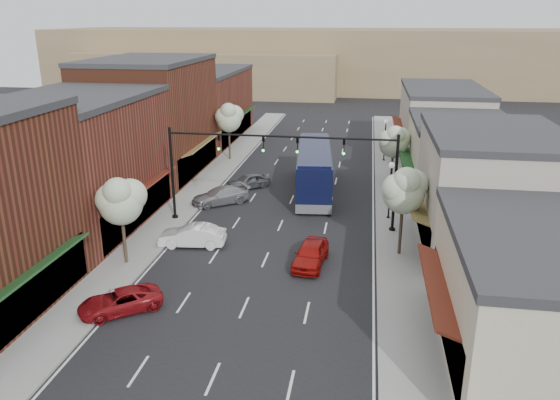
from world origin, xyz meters
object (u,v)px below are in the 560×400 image
at_px(lamp_post_near, 391,181).
at_px(red_hatchback, 311,254).
at_px(parked_car_d, 249,181).
at_px(coach_bus, 314,169).
at_px(tree_left_near, 121,200).
at_px(parked_car_a, 120,301).
at_px(parked_car_b, 192,236).
at_px(signal_mast_right, 361,167).
at_px(tree_right_far, 394,141).
at_px(signal_mast_left, 203,161).
at_px(tree_right_near, 405,189).
at_px(tree_left_far, 229,117).
at_px(parked_car_c, 220,196).
at_px(lamp_post_far, 385,133).

height_order(lamp_post_near, red_hatchback, lamp_post_near).
bearing_deg(parked_car_d, coach_bus, 48.31).
bearing_deg(tree_left_near, parked_car_a, -68.92).
bearing_deg(parked_car_b, tree_left_near, -47.67).
distance_m(signal_mast_right, parked_car_d, 13.60).
relative_size(lamp_post_near, coach_bus, 0.34).
xyz_separation_m(tree_left_near, red_hatchback, (11.13, 1.79, -3.49)).
height_order(tree_right_far, parked_car_a, tree_right_far).
bearing_deg(lamp_post_near, signal_mast_left, -169.44).
relative_size(tree_right_near, parked_car_a, 1.41).
height_order(signal_mast_left, lamp_post_near, signal_mast_left).
height_order(tree_right_far, red_hatchback, tree_right_far).
distance_m(tree_left_near, tree_left_far, 26.00).
bearing_deg(coach_bus, parked_car_d, 174.24).
height_order(tree_right_near, parked_car_a, tree_right_near).
xyz_separation_m(tree_right_near, tree_right_far, (0.00, 16.00, -0.46)).
bearing_deg(parked_car_c, tree_right_near, 23.46).
distance_m(signal_mast_right, red_hatchback, 7.87).
height_order(parked_car_a, parked_car_d, parked_car_d).
height_order(coach_bus, parked_car_a, coach_bus).
distance_m(tree_right_near, parked_car_c, 16.54).
relative_size(signal_mast_left, red_hatchback, 1.90).
xyz_separation_m(signal_mast_right, red_hatchback, (-2.74, -6.27, -3.89)).
bearing_deg(parked_car_d, lamp_post_far, 92.08).
relative_size(signal_mast_right, red_hatchback, 1.90).
height_order(signal_mast_right, parked_car_d, signal_mast_right).
height_order(tree_right_near, parked_car_c, tree_right_near).
xyz_separation_m(coach_bus, parked_car_a, (-7.78, -21.91, -1.44)).
bearing_deg(signal_mast_left, tree_left_far, 98.35).
bearing_deg(parked_car_a, parked_car_d, 137.48).
bearing_deg(parked_car_d, tree_right_near, 3.28).
xyz_separation_m(coach_bus, parked_car_d, (-5.78, 0.01, -1.36)).
distance_m(tree_left_far, lamp_post_near, 22.33).
bearing_deg(red_hatchback, parked_car_a, -135.82).
distance_m(signal_mast_left, parked_car_b, 6.05).
relative_size(tree_left_far, lamp_post_near, 1.38).
bearing_deg(lamp_post_far, tree_right_far, -86.12).
xyz_separation_m(signal_mast_left, tree_left_near, (-2.63, -8.05, -0.40)).
bearing_deg(lamp_post_far, tree_left_near, -119.78).
relative_size(parked_car_a, parked_car_d, 1.08).
bearing_deg(parked_car_d, tree_left_far, 161.72).
bearing_deg(tree_right_far, parked_car_d, -164.83).
xyz_separation_m(parked_car_b, parked_car_c, (-0.41, 8.65, -0.04)).
bearing_deg(parked_car_c, lamp_post_near, 47.07).
relative_size(tree_right_near, tree_left_near, 1.05).
relative_size(tree_left_far, parked_car_a, 1.45).
relative_size(lamp_post_far, coach_bus, 0.34).
bearing_deg(tree_left_near, tree_right_near, 13.55).
bearing_deg(parked_car_d, lamp_post_near, 21.68).
xyz_separation_m(signal_mast_left, red_hatchback, (8.50, -6.27, -3.89)).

